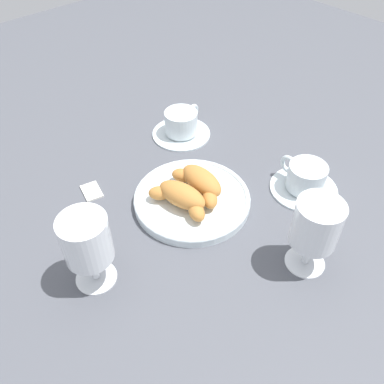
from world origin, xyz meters
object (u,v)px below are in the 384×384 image
(coffee_cup_far, at_px, (305,180))
(juice_glass_left, at_px, (316,226))
(croissant_large, at_px, (200,182))
(coffee_cup_near, at_px, (181,125))
(juice_glass_right, at_px, (87,242))
(sugar_packet, at_px, (92,191))
(pastry_plate, at_px, (192,199))
(croissant_small, at_px, (181,197))

(coffee_cup_far, distance_m, juice_glass_left, 0.20)
(croissant_large, relative_size, coffee_cup_near, 1.01)
(juice_glass_right, relative_size, sugar_packet, 2.80)
(coffee_cup_far, bearing_deg, juice_glass_right, 76.39)
(juice_glass_right, bearing_deg, pastry_plate, -85.02)
(pastry_plate, distance_m, coffee_cup_near, 0.23)
(coffee_cup_near, distance_m, coffee_cup_far, 0.31)
(coffee_cup_near, bearing_deg, juice_glass_left, 167.62)
(sugar_packet, bearing_deg, juice_glass_right, 164.01)
(juice_glass_left, bearing_deg, croissant_small, 17.85)
(coffee_cup_far, relative_size, juice_glass_right, 0.97)
(pastry_plate, height_order, croissant_small, croissant_small)
(coffee_cup_far, bearing_deg, pastry_plate, 57.26)
(juice_glass_left, bearing_deg, sugar_packet, 23.51)
(croissant_large, relative_size, sugar_packet, 2.74)
(pastry_plate, bearing_deg, sugar_packet, 38.59)
(croissant_small, distance_m, coffee_cup_near, 0.25)
(croissant_large, bearing_deg, juice_glass_left, -175.13)
(pastry_plate, bearing_deg, juice_glass_right, 94.98)
(croissant_large, distance_m, coffee_cup_far, 0.21)
(juice_glass_left, relative_size, juice_glass_right, 1.00)
(juice_glass_right, bearing_deg, sugar_packet, -30.59)
(coffee_cup_near, bearing_deg, coffee_cup_far, -169.74)
(pastry_plate, distance_m, sugar_packet, 0.20)
(juice_glass_left, bearing_deg, croissant_large, 4.87)
(croissant_small, relative_size, sugar_packet, 2.68)
(croissant_large, bearing_deg, coffee_cup_far, -126.86)
(coffee_cup_far, distance_m, juice_glass_right, 0.44)
(coffee_cup_near, bearing_deg, pastry_plate, 143.42)
(croissant_small, height_order, sugar_packet, croissant_small)
(croissant_large, height_order, croissant_small, same)
(croissant_large, bearing_deg, juice_glass_right, 95.04)
(croissant_small, distance_m, juice_glass_left, 0.25)
(coffee_cup_near, height_order, sugar_packet, coffee_cup_near)
(pastry_plate, relative_size, juice_glass_left, 1.62)
(croissant_large, distance_m, juice_glass_right, 0.27)
(sugar_packet, bearing_deg, croissant_small, -134.58)
(croissant_small, bearing_deg, juice_glass_left, -162.15)
(coffee_cup_far, bearing_deg, sugar_packet, 48.44)
(pastry_plate, height_order, croissant_large, croissant_large)
(coffee_cup_far, relative_size, juice_glass_left, 0.97)
(croissant_small, height_order, coffee_cup_near, croissant_small)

